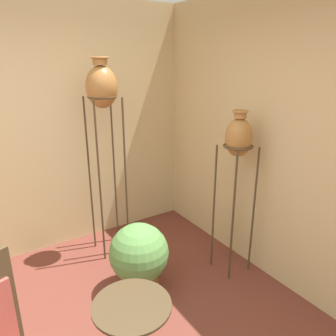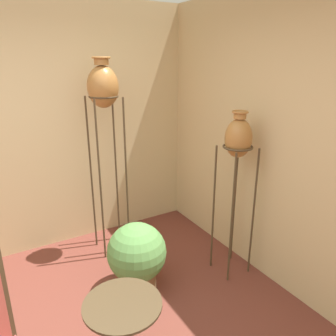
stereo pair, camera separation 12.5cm
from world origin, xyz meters
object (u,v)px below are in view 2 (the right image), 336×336
Objects in this scene: potted_plant at (137,256)px; vase_stand_medium at (238,144)px; side_table at (124,326)px; vase_stand_tall at (103,92)px.

vase_stand_medium is at bearing -12.24° from potted_plant.
vase_stand_medium is at bearing 22.95° from side_table.
potted_plant is (0.48, 0.82, -0.12)m from side_table.
vase_stand_medium reaches higher than side_table.
side_table is (-1.44, -0.61, -0.87)m from vase_stand_medium.
side_table is at bearing -157.05° from vase_stand_medium.
potted_plant reaches higher than side_table.
vase_stand_tall is 1.62m from potted_plant.
potted_plant is at bearing 167.76° from vase_stand_medium.
vase_stand_tall reaches higher than vase_stand_medium.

